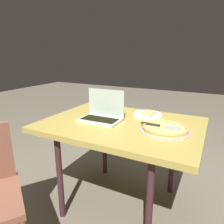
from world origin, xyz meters
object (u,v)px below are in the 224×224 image
(pizza_plate, at_px, (148,114))
(pizza_tray, at_px, (165,128))
(dining_table, at_px, (122,130))
(table_knife, at_px, (99,109))
(laptop, at_px, (102,114))

(pizza_plate, height_order, pizza_tray, same)
(dining_table, bearing_deg, pizza_plate, -116.64)
(dining_table, distance_m, table_knife, 0.46)
(dining_table, relative_size, table_knife, 4.97)
(dining_table, relative_size, laptop, 3.71)
(pizza_plate, bearing_deg, dining_table, 63.36)
(laptop, distance_m, table_knife, 0.36)
(pizza_tray, bearing_deg, laptop, -0.96)
(dining_table, bearing_deg, table_knife, -35.78)
(pizza_tray, bearing_deg, table_knife, -22.35)
(pizza_plate, relative_size, pizza_tray, 0.71)
(laptop, height_order, pizza_plate, laptop)
(table_knife, bearing_deg, pizza_tray, 157.65)
(dining_table, relative_size, pizza_tray, 3.41)
(table_knife, bearing_deg, laptop, 125.11)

